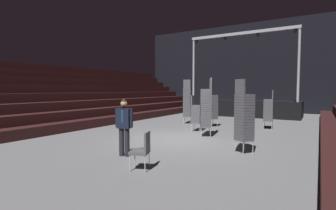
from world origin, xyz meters
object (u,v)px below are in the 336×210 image
Objects in this scene: stage_riser at (244,107)px; loose_chair_near_man at (142,148)px; chair_stack_rear_right at (247,109)px; chair_stack_mid_left at (244,117)px; chair_stack_mid_right at (269,110)px; chair_stack_rear_left at (206,107)px; chair_stack_front_right at (197,113)px; chair_stack_front_left at (213,111)px; chair_stack_mid_centre at (187,102)px; man_with_tie at (124,124)px.

loose_chair_near_man is at bearing -85.11° from stage_riser.
loose_chair_near_man is (-0.79, -7.13, -0.53)m from chair_stack_rear_right.
chair_stack_mid_left reaches higher than chair_stack_mid_right.
chair_stack_rear_left is 1.16× the size of chair_stack_rear_right.
chair_stack_mid_right is at bearing -65.14° from stage_riser.
chair_stack_front_right is 0.87× the size of chair_stack_mid_right.
stage_riser reaches higher than chair_stack_front_left.
chair_stack_rear_right is (3.70, -1.04, -0.21)m from chair_stack_mid_centre.
chair_stack_rear_left is 2.62× the size of loose_chair_near_man.
stage_riser is at bearing 173.41° from chair_stack_front_right.
chair_stack_mid_left is at bearing -157.72° from man_with_tie.
chair_stack_front_right is 0.67× the size of chair_stack_mid_centre.
chair_stack_rear_left is at bearing 170.53° from chair_stack_mid_left.
chair_stack_rear_left is (0.83, -2.92, 0.38)m from chair_stack_front_left.
chair_stack_mid_centre is at bearing 9.10° from chair_stack_rear_left.
chair_stack_mid_centre is 1.20× the size of chair_stack_rear_right.
chair_stack_mid_centre is (-1.68, -6.23, 0.59)m from stage_riser.
chair_stack_mid_centre is 2.71× the size of loose_chair_near_man.
chair_stack_front_left is 2.15m from chair_stack_rear_right.
stage_riser is 3.20× the size of chair_stack_rear_left.
chair_stack_rear_right reaches higher than chair_stack_front_right.
man_with_tie is 4.28m from chair_stack_rear_left.
stage_riser is 3.10× the size of chair_stack_mid_centre.
chair_stack_mid_left is at bearing -75.55° from stage_riser.
stage_riser is 7.55m from chair_stack_rear_right.
chair_stack_mid_centre is (-4.63, 5.23, 0.13)m from chair_stack_mid_left.
chair_stack_mid_left is 4.29m from chair_stack_rear_right.
chair_stack_mid_centre is (-1.69, 0.32, 0.42)m from chair_stack_front_left.
chair_stack_rear_left reaches higher than chair_stack_front_left.
stage_riser is 3.44× the size of chair_stack_mid_left.
chair_stack_front_left reaches higher than man_with_tie.
stage_riser reaches higher than chair_stack_mid_centre.
chair_stack_mid_right is (2.75, -5.93, 0.30)m from stage_riser.
stage_riser is 11.84m from chair_stack_mid_left.
chair_stack_mid_left is 5.53m from chair_stack_mid_right.
stage_riser is at bearing 138.36° from chair_stack_mid_left.
chair_stack_mid_centre is 4.10m from chair_stack_rear_left.
chair_stack_front_right is 2.40m from chair_stack_rear_right.
stage_riser reaches higher than chair_stack_rear_left.
loose_chair_near_man is at bearing -140.29° from chair_stack_front_left.
chair_stack_front_left and chair_stack_front_right have the same top height.
chair_stack_rear_left is (-1.91, -3.53, 0.25)m from chair_stack_mid_right.
chair_stack_mid_centre is at bearing -97.11° from chair_stack_rear_right.
chair_stack_front_right is at bearing -151.29° from chair_stack_front_left.
loose_chair_near_man is at bearing 155.72° from chair_stack_rear_left.
chair_stack_rear_left is 2.50m from chair_stack_rear_right.
chair_stack_mid_left is 6.98m from chair_stack_mid_centre.
man_with_tie is 8.19m from chair_stack_mid_right.
chair_stack_rear_right reaches higher than chair_stack_mid_right.
chair_stack_rear_right is at bearing 136.44° from chair_stack_mid_left.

